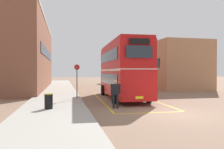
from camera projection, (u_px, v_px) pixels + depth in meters
ground_plane at (114, 91)px, 26.08m from camera, size 135.60×135.60×0.00m
sidewalk_left at (58, 90)px, 27.02m from camera, size 4.00×57.60×0.14m
brick_building_left at (28, 56)px, 30.28m from camera, size 5.27×24.64×9.06m
depot_building_right at (163, 66)px, 33.11m from camera, size 6.52×15.42×6.20m
double_decker_bus at (122, 69)px, 19.11m from camera, size 3.16×9.92×4.75m
single_deck_bus at (118, 75)px, 40.12m from camera, size 3.48×9.96×3.02m
pedestrian_boarding at (115, 92)px, 13.88m from camera, size 0.58×0.33×1.79m
litter_bin at (49, 101)px, 12.87m from camera, size 0.50×0.50×0.88m
bus_stop_sign at (77, 78)px, 17.55m from camera, size 0.44×0.08×2.75m
bay_marking_yellow at (128, 101)px, 17.31m from camera, size 4.71×11.99×0.01m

